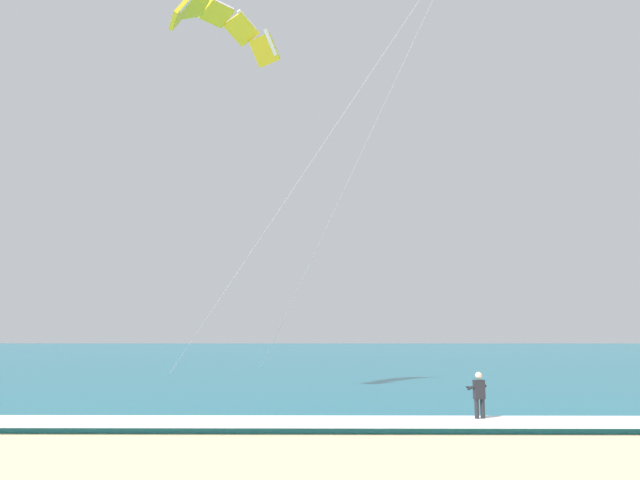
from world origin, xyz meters
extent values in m
cube|color=#146075|center=(0.00, 71.53, 0.10)|extent=(200.00, 120.00, 0.20)
cube|color=white|center=(0.00, 12.53, 0.22)|extent=(200.00, 2.56, 0.04)
ellipsoid|color=white|center=(1.52, 13.11, 0.03)|extent=(0.73, 1.46, 0.05)
cube|color=black|center=(1.52, 13.36, 0.07)|extent=(0.17, 0.09, 0.04)
cube|color=black|center=(1.52, 12.87, 0.07)|extent=(0.17, 0.09, 0.04)
cylinder|color=#232328|center=(1.42, 13.09, 0.42)|extent=(0.14, 0.14, 0.84)
cylinder|color=#232328|center=(1.61, 13.13, 0.42)|extent=(0.14, 0.14, 0.84)
cube|color=#232328|center=(1.52, 13.11, 1.14)|extent=(0.37, 0.27, 0.60)
sphere|color=beige|center=(1.52, 13.11, 1.58)|extent=(0.22, 0.22, 0.22)
cylinder|color=#232328|center=(1.31, 13.23, 1.19)|extent=(0.20, 0.51, 0.22)
cylinder|color=#232328|center=(1.66, 13.31, 1.19)|extent=(0.20, 0.51, 0.22)
cylinder|color=black|center=(1.43, 13.48, 1.19)|extent=(0.55, 0.15, 0.04)
cube|color=#3F3F42|center=(1.49, 13.23, 0.92)|extent=(0.13, 0.10, 0.10)
cube|color=yellow|center=(-6.45, 23.23, 17.06)|extent=(1.60, 1.06, 1.58)
cube|color=white|center=(-6.13, 22.96, 17.36)|extent=(0.68, 0.75, 1.22)
cube|color=yellow|center=(-7.57, 22.68, 17.92)|extent=(1.76, 1.51, 1.30)
cube|color=white|center=(-7.24, 22.41, 18.23)|extent=(0.93, 1.06, 0.80)
cube|color=yellow|center=(-8.66, 21.66, 18.24)|extent=(1.74, 1.78, 0.73)
cube|color=white|center=(-8.33, 21.39, 18.54)|extent=(1.03, 1.17, 0.20)
cube|color=yellow|center=(-9.47, 20.42, 17.92)|extent=(1.52, 1.81, 1.30)
cube|color=yellow|center=(-9.82, 19.22, 17.06)|extent=(1.14, 1.66, 1.58)
cube|color=white|center=(-9.50, 18.95, 17.36)|extent=(0.68, 0.78, 1.22)
cylinder|color=#B2B2B7|center=(-2.43, 18.36, 9.13)|extent=(8.07, 9.77, 15.87)
cylinder|color=#B2B2B7|center=(-4.11, 16.35, 9.13)|extent=(11.44, 5.76, 15.87)
camera|label=1|loc=(-3.36, -8.14, 3.02)|focal=36.65mm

